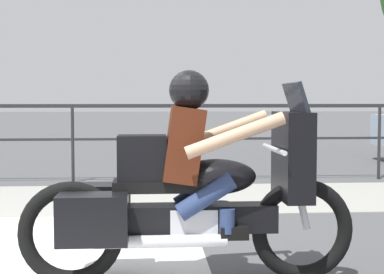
% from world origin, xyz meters
% --- Properties ---
extents(sidewalk_band, '(44.00, 2.40, 0.01)m').
position_xyz_m(sidewalk_band, '(0.00, 3.40, 0.01)').
color(sidewalk_band, '#99968E').
rests_on(sidewalk_band, ground).
extents(fence_railing, '(36.00, 0.05, 1.27)m').
position_xyz_m(fence_railing, '(0.00, 5.06, 1.00)').
color(fence_railing, '#232326').
rests_on(fence_railing, ground).
extents(motorcycle, '(2.46, 0.76, 1.56)m').
position_xyz_m(motorcycle, '(1.52, -0.31, 0.69)').
color(motorcycle, black).
rests_on(motorcycle, ground).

